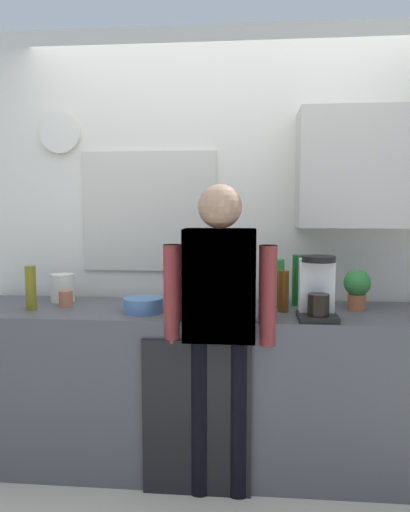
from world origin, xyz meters
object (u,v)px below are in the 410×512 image
at_px(coffee_maker, 317,291).
at_px(potted_plant, 357,287).
at_px(person_at_sink, 220,314).
at_px(person_guest, 220,314).
at_px(bottle_green_wine, 298,280).
at_px(bottle_clear_soda, 276,283).
at_px(mixing_bowl, 143,305).
at_px(bottle_amber_beer, 283,291).
at_px(cup_white_mug, 233,303).
at_px(storage_canister, 63,288).
at_px(dish_soap, 251,294).
at_px(bottle_olive_oil, 31,288).
at_px(cup_terracotta_mug, 66,299).

distance_m(coffee_maker, potted_plant, 0.35).
relative_size(person_at_sink, person_guest, 1.00).
bearing_deg(bottle_green_wine, bottle_clear_soda, -156.31).
bearing_deg(mixing_bowl, bottle_clear_soda, 16.04).
bearing_deg(bottle_clear_soda, bottle_amber_beer, -76.46).
distance_m(bottle_amber_beer, mixing_bowl, 0.78).
bearing_deg(person_at_sink, bottle_amber_beer, 35.39).
distance_m(potted_plant, person_guest, 0.84).
relative_size(cup_white_mug, storage_canister, 0.56).
height_order(potted_plant, storage_canister, potted_plant).
bearing_deg(person_at_sink, bottle_green_wine, 42.92).
height_order(bottle_amber_beer, person_guest, person_guest).
bearing_deg(cup_white_mug, person_at_sink, -103.32).
distance_m(coffee_maker, dish_soap, 0.44).
bearing_deg(cup_white_mug, storage_canister, 169.26).
xyz_separation_m(bottle_green_wine, bottle_olive_oil, (-1.52, -0.26, -0.02)).
height_order(bottle_green_wine, person_at_sink, person_at_sink).
height_order(bottle_amber_beer, bottle_green_wine, bottle_green_wine).
xyz_separation_m(coffee_maker, storage_canister, (-1.49, 0.33, -0.06)).
relative_size(bottle_clear_soda, potted_plant, 1.22).
height_order(bottle_green_wine, cup_terracotta_mug, bottle_green_wine).
bearing_deg(bottle_amber_beer, coffee_maker, -43.43).
height_order(mixing_bowl, potted_plant, potted_plant).
bearing_deg(cup_terracotta_mug, bottle_amber_beer, -1.52).
xyz_separation_m(bottle_amber_beer, storage_canister, (-1.33, 0.17, -0.03)).
bearing_deg(cup_terracotta_mug, mixing_bowl, -13.15).
bearing_deg(bottle_amber_beer, bottle_olive_oil, -176.99).
bearing_deg(bottle_clear_soda, person_guest, -126.60).
bearing_deg(bottle_olive_oil, cup_terracotta_mug, 33.79).
xyz_separation_m(cup_terracotta_mug, storage_canister, (-0.08, 0.14, 0.04)).
height_order(bottle_amber_beer, dish_soap, bottle_amber_beer).
height_order(cup_terracotta_mug, dish_soap, dish_soap).
bearing_deg(bottle_olive_oil, potted_plant, 5.01).
height_order(coffee_maker, cup_white_mug, coffee_maker).
bearing_deg(person_guest, bottle_green_wine, -135.15).
bearing_deg(mixing_bowl, coffee_maker, -4.54).
xyz_separation_m(bottle_clear_soda, person_at_sink, (-0.30, -0.41, -0.10)).
height_order(bottle_amber_beer, cup_white_mug, bottle_amber_beer).
bearing_deg(potted_plant, dish_soap, 177.70).
xyz_separation_m(cup_terracotta_mug, potted_plant, (1.67, 0.05, 0.09)).
bearing_deg(bottle_green_wine, dish_soap, -163.98).
xyz_separation_m(bottle_olive_oil, storage_canister, (0.09, 0.25, -0.04)).
height_order(coffee_maker, bottle_olive_oil, coffee_maker).
bearing_deg(cup_terracotta_mug, bottle_green_wine, 6.60).
xyz_separation_m(bottle_amber_beer, potted_plant, (0.42, 0.09, 0.02)).
xyz_separation_m(coffee_maker, cup_white_mug, (-0.44, 0.13, -0.10)).
xyz_separation_m(bottle_clear_soda, mixing_bowl, (-0.74, -0.21, -0.10)).
height_order(cup_white_mug, person_guest, person_guest).
height_order(bottle_olive_oil, mixing_bowl, bottle_olive_oil).
bearing_deg(storage_canister, person_guest, -24.43).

